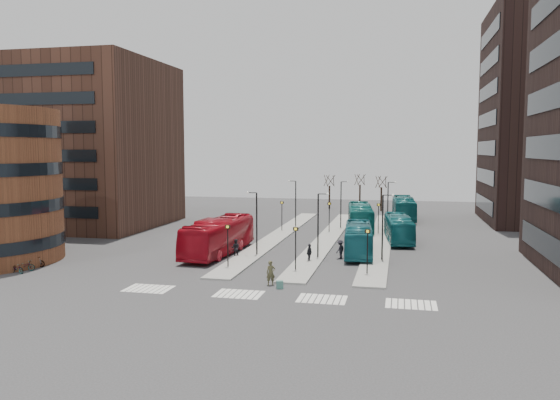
% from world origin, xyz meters
% --- Properties ---
extents(ground, '(160.00, 160.00, 0.00)m').
position_xyz_m(ground, '(0.00, 0.00, 0.00)').
color(ground, '#303033').
rests_on(ground, ground).
extents(island_left, '(2.50, 45.00, 0.15)m').
position_xyz_m(island_left, '(-4.00, 30.00, 0.07)').
color(island_left, gray).
rests_on(island_left, ground).
extents(island_mid, '(2.50, 45.00, 0.15)m').
position_xyz_m(island_mid, '(2.00, 30.00, 0.07)').
color(island_mid, gray).
rests_on(island_mid, ground).
extents(island_right, '(2.50, 45.00, 0.15)m').
position_xyz_m(island_right, '(8.00, 30.00, 0.07)').
color(island_right, gray).
rests_on(island_right, ground).
extents(suitcase, '(0.59, 0.53, 0.60)m').
position_xyz_m(suitcase, '(1.53, 6.12, 0.30)').
color(suitcase, navy).
rests_on(suitcase, ground).
extents(red_bus, '(3.71, 13.01, 3.58)m').
position_xyz_m(red_bus, '(-7.29, 18.01, 1.79)').
color(red_bus, '#A40C1A').
rests_on(red_bus, ground).
extents(teal_bus_a, '(3.42, 11.08, 3.04)m').
position_xyz_m(teal_bus_a, '(6.19, 20.89, 1.52)').
color(teal_bus_a, '#155E69').
rests_on(teal_bus_a, ground).
extents(teal_bus_b, '(4.19, 12.35, 3.37)m').
position_xyz_m(teal_bus_b, '(5.20, 37.16, 1.69)').
color(teal_bus_b, '#156966').
rests_on(teal_bus_b, ground).
extents(teal_bus_c, '(3.57, 10.85, 2.97)m').
position_xyz_m(teal_bus_c, '(10.03, 29.43, 1.48)').
color(teal_bus_c, '#15656C').
rests_on(teal_bus_c, ground).
extents(teal_bus_d, '(3.51, 12.28, 3.38)m').
position_xyz_m(teal_bus_d, '(10.67, 49.07, 1.69)').
color(teal_bus_d, '#135A5F').
rests_on(teal_bus_d, ground).
extents(traveller, '(0.81, 0.69, 1.90)m').
position_xyz_m(traveller, '(0.64, 6.97, 0.95)').
color(traveller, '#47442A').
rests_on(traveller, ground).
extents(commuter_a, '(0.89, 0.73, 1.71)m').
position_xyz_m(commuter_a, '(-5.28, 17.10, 0.86)').
color(commuter_a, black).
rests_on(commuter_a, ground).
extents(commuter_b, '(0.66, 1.07, 1.71)m').
position_xyz_m(commuter_b, '(2.11, 16.03, 0.85)').
color(commuter_b, black).
rests_on(commuter_b, ground).
extents(commuter_c, '(1.09, 1.32, 1.78)m').
position_xyz_m(commuter_c, '(4.68, 18.38, 0.89)').
color(commuter_c, black).
rests_on(commuter_c, ground).
extents(bicycle_near, '(1.68, 0.96, 0.84)m').
position_xyz_m(bicycle_near, '(-21.00, 6.28, 0.42)').
color(bicycle_near, gray).
rests_on(bicycle_near, ground).
extents(bicycle_mid, '(1.67, 0.64, 0.98)m').
position_xyz_m(bicycle_mid, '(-21.00, 8.69, 0.49)').
color(bicycle_mid, gray).
rests_on(bicycle_mid, ground).
extents(bicycle_far, '(1.78, 1.02, 0.88)m').
position_xyz_m(bicycle_far, '(-21.00, 7.23, 0.44)').
color(bicycle_far, gray).
rests_on(bicycle_far, ground).
extents(crosswalk_stripes, '(22.35, 2.40, 0.01)m').
position_xyz_m(crosswalk_stripes, '(1.75, 4.00, 0.01)').
color(crosswalk_stripes, silver).
rests_on(crosswalk_stripes, ground).
extents(office_block, '(25.00, 20.12, 22.00)m').
position_xyz_m(office_block, '(-34.00, 33.98, 11.00)').
color(office_block, '#4A2D22').
rests_on(office_block, ground).
extents(sign_poles, '(12.45, 22.12, 3.65)m').
position_xyz_m(sign_poles, '(1.60, 23.00, 2.41)').
color(sign_poles, black).
rests_on(sign_poles, ground).
extents(lamp_posts, '(14.04, 20.24, 6.12)m').
position_xyz_m(lamp_posts, '(2.64, 28.00, 3.58)').
color(lamp_posts, black).
rests_on(lamp_posts, ground).
extents(bare_trees, '(10.97, 8.14, 5.90)m').
position_xyz_m(bare_trees, '(2.67, 62.67, 2.72)').
color(bare_trees, black).
rests_on(bare_trees, ground).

